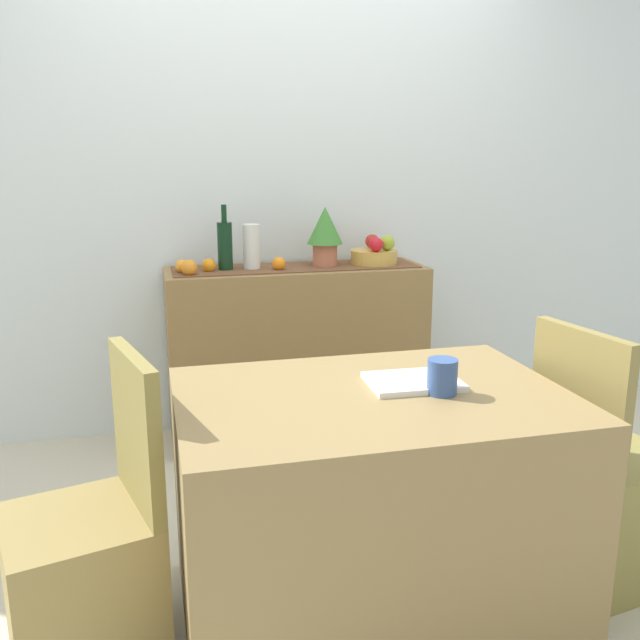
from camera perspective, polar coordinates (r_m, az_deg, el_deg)
The scene contains 20 objects.
ground_plane at distance 2.88m, azimuth 1.97°, elevation -16.52°, with size 6.40×6.40×0.02m, color beige.
room_wall_rear at distance 3.64m, azimuth -3.12°, elevation 12.27°, with size 6.40×0.06×2.70m, color silver.
sideboard_console at distance 3.53m, azimuth -1.92°, elevation -2.74°, with size 1.29×0.42×0.88m, color olive.
table_runner at distance 3.43m, azimuth -1.98°, elevation 4.40°, with size 1.21×0.32×0.01m, color brown.
fruit_bowl at distance 3.53m, azimuth 4.49°, elevation 5.25°, with size 0.24×0.24×0.07m, color gold.
apple_right at distance 3.45m, azimuth 4.66°, elevation 6.24°, with size 0.07×0.07×0.07m, color red.
apple_upper at distance 3.59m, azimuth 4.33°, elevation 6.53°, with size 0.07×0.07×0.07m, color #AE2B21.
apple_left at distance 3.51m, azimuth 5.58°, elevation 6.38°, with size 0.08×0.08×0.08m, color #97AE2F.
wine_bottle at distance 3.36m, azimuth -7.87°, elevation 6.16°, with size 0.07×0.07×0.32m.
ceramic_vase at distance 3.37m, azimuth -5.69°, elevation 6.03°, with size 0.08×0.08×0.22m, color silver.
potted_plant at distance 3.44m, azimuth 0.42°, elevation 7.29°, with size 0.18×0.18×0.30m.
orange_loose_mid at distance 3.32m, azimuth -11.33°, elevation 4.36°, with size 0.07×0.07×0.07m, color orange.
orange_loose_near_bowl at distance 3.34m, azimuth -3.42°, elevation 4.66°, with size 0.07×0.07×0.07m, color orange.
orange_loose_far at distance 3.25m, azimuth -10.78°, elevation 4.27°, with size 0.08×0.08×0.08m, color orange.
orange_loose_end at distance 3.33m, azimuth -9.18°, elevation 4.49°, with size 0.07×0.07×0.07m, color orange.
dining_table at distance 2.22m, azimuth 4.24°, elevation -15.08°, with size 1.16×0.81×0.74m, color olive.
open_book at distance 2.15m, azimuth 7.73°, elevation -5.09°, with size 0.28×0.21×0.02m, color white.
coffee_cup at distance 2.07m, azimuth 10.08°, elevation -4.64°, with size 0.09×0.09×0.11m, color #345290.
chair_near_window at distance 2.20m, azimuth -18.63°, elevation -19.31°, with size 0.49×0.49×0.90m.
chair_by_corner at distance 2.63m, azimuth 22.52°, elevation -13.87°, with size 0.46×0.46×0.90m.
Camera 1 is at (-0.70, -2.39, 1.44)m, focal length 38.67 mm.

